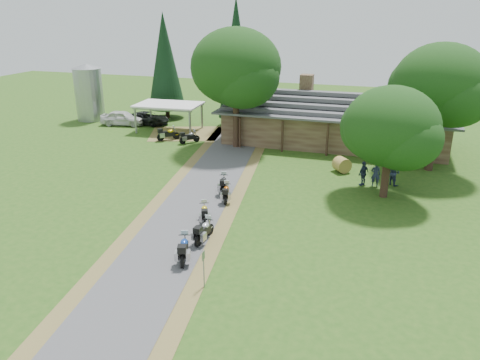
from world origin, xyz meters
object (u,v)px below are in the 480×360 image
(carport, at_px, (169,117))
(motorcycle_carport_b, at_px, (189,136))
(car_white_sedan, at_px, (123,116))
(motorcycle_row_c, at_px, (204,212))
(motorcycle_row_b, at_px, (204,230))
(motorcycle_row_a, at_px, (184,248))
(silo, at_px, (89,92))
(car_dark_suv, at_px, (147,115))
(motorcycle_row_d, at_px, (226,192))
(motorcycle_row_e, at_px, (223,183))
(hay_bale, at_px, (342,165))
(motorcycle_carport_a, at_px, (168,133))
(lodge, at_px, (335,117))

(carport, distance_m, motorcycle_carport_b, 5.52)
(car_white_sedan, height_order, motorcycle_row_c, car_white_sedan)
(car_white_sedan, distance_m, motorcycle_row_b, 29.35)
(motorcycle_row_a, bearing_deg, car_white_sedan, 18.31)
(silo, bearing_deg, carport, -9.97)
(carport, relative_size, motorcycle_row_a, 3.29)
(motorcycle_row_a, bearing_deg, motorcycle_carport_b, 4.50)
(car_dark_suv, bearing_deg, motorcycle_row_d, -133.41)
(motorcycle_carport_b, bearing_deg, carport, 86.51)
(motorcycle_row_e, relative_size, hay_bale, 1.66)
(motorcycle_row_d, bearing_deg, motorcycle_carport_a, 24.10)
(motorcycle_carport_b, bearing_deg, lodge, -30.67)
(car_dark_suv, bearing_deg, motorcycle_row_c, -138.63)
(motorcycle_row_a, bearing_deg, motorcycle_row_d, -14.51)
(car_white_sedan, distance_m, motorcycle_row_e, 23.15)
(car_white_sedan, distance_m, motorcycle_carport_b, 10.83)
(car_white_sedan, bearing_deg, silo, 65.69)
(car_dark_suv, relative_size, motorcycle_row_b, 2.79)
(car_white_sedan, xyz_separation_m, motorcycle_row_e, (17.30, -15.38, -0.35))
(car_white_sedan, distance_m, motorcycle_row_d, 24.60)
(silo, xyz_separation_m, hay_bale, (29.68, -9.77, -2.58))
(motorcycle_row_a, height_order, motorcycle_row_d, motorcycle_row_a)
(motorcycle_carport_b, bearing_deg, hay_bale, -64.69)
(motorcycle_row_c, bearing_deg, lodge, -37.34)
(carport, relative_size, motorcycle_carport_a, 3.26)
(motorcycle_row_a, distance_m, motorcycle_row_d, 8.09)
(motorcycle_row_e, distance_m, motorcycle_carport_a, 14.93)
(car_dark_suv, bearing_deg, lodge, -87.69)
(silo, height_order, motorcycle_row_c, silo)
(car_white_sedan, height_order, motorcycle_carport_a, car_white_sedan)
(silo, distance_m, car_dark_suv, 7.64)
(silo, distance_m, motorcycle_row_e, 27.95)
(car_white_sedan, xyz_separation_m, motorcycle_row_b, (18.75, -22.58, -0.37))
(car_dark_suv, distance_m, motorcycle_row_b, 28.93)
(carport, xyz_separation_m, motorcycle_carport_b, (3.92, -3.80, -0.79))
(silo, distance_m, hay_bale, 31.35)
(motorcycle_carport_b, bearing_deg, motorcycle_row_a, -116.48)
(car_dark_suv, xyz_separation_m, motorcycle_row_d, (15.63, -18.03, -0.41))
(lodge, distance_m, hay_bale, 8.86)
(car_dark_suv, height_order, motorcycle_carport_b, car_dark_suv)
(lodge, height_order, motorcycle_row_e, lodge)
(hay_bale, bearing_deg, lodge, 101.61)
(car_white_sedan, relative_size, motorcycle_row_c, 3.41)
(motorcycle_row_b, xyz_separation_m, motorcycle_row_c, (-0.91, 2.30, -0.04))
(silo, bearing_deg, motorcycle_row_c, -43.46)
(motorcycle_row_a, xyz_separation_m, motorcycle_carport_a, (-11.03, 20.74, 0.01))
(carport, xyz_separation_m, hay_bale, (18.75, -7.85, -0.84))
(motorcycle_row_e, bearing_deg, motorcycle_carport_a, 24.17)
(motorcycle_row_d, bearing_deg, motorcycle_row_a, 168.45)
(car_dark_suv, xyz_separation_m, motorcycle_row_a, (16.18, -26.10, -0.34))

